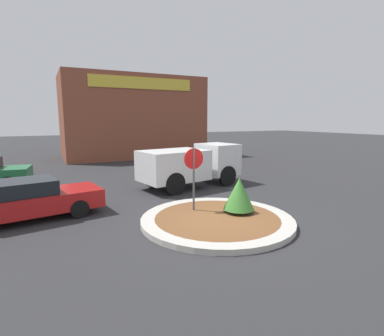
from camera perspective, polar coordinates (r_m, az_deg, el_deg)
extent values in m
plane|color=#2D2D30|center=(9.80, 4.76, -10.25)|extent=(120.00, 120.00, 0.00)
cylinder|color=#BCB7AD|center=(9.78, 4.77, -9.79)|extent=(4.87, 4.87, 0.17)
cylinder|color=brown|center=(9.78, 4.77, -9.78)|extent=(3.99, 3.99, 0.17)
cylinder|color=#4C4C51|center=(10.19, 0.33, -2.66)|extent=(0.07, 0.07, 2.33)
cylinder|color=#B71414|center=(10.06, 0.33, 1.77)|extent=(0.71, 0.03, 0.71)
cylinder|color=brown|center=(10.32, 8.86, -8.01)|extent=(0.08, 0.08, 0.11)
cone|color=#3D7F33|center=(10.16, 8.95, -4.84)|extent=(1.03, 1.03, 1.07)
cube|color=white|center=(15.62, 4.84, 1.73)|extent=(1.91, 2.18, 1.57)
cube|color=white|center=(14.01, -3.55, 0.52)|extent=(3.31, 2.52, 1.40)
cube|color=black|center=(15.96, 6.38, 2.86)|extent=(0.33, 1.72, 0.55)
cylinder|color=black|center=(16.34, 2.24, -0.51)|extent=(1.02, 0.39, 0.99)
cylinder|color=black|center=(14.94, 6.74, -1.50)|extent=(1.02, 0.39, 0.99)
cylinder|color=black|center=(14.63, -7.35, -1.74)|extent=(1.02, 0.39, 0.99)
cylinder|color=black|center=(13.05, -3.32, -3.02)|extent=(1.02, 0.39, 0.99)
cube|color=brown|center=(27.39, -11.19, 9.45)|extent=(11.77, 6.00, 6.89)
cube|color=gold|center=(24.65, -9.40, 15.68)|extent=(8.24, 0.08, 0.90)
cube|color=#B21919|center=(11.23, -28.88, -5.87)|extent=(4.82, 2.42, 0.61)
cube|color=black|center=(11.09, -30.28, -3.30)|extent=(2.42, 1.84, 0.47)
cylinder|color=black|center=(12.27, -22.62, -5.44)|extent=(0.64, 0.28, 0.61)
cylinder|color=black|center=(10.79, -20.65, -7.29)|extent=(0.64, 0.28, 0.61)
cylinder|color=black|center=(17.86, -30.49, -1.51)|extent=(0.68, 0.28, 0.66)
cylinder|color=black|center=(16.34, -31.58, -2.49)|extent=(0.68, 0.28, 0.66)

